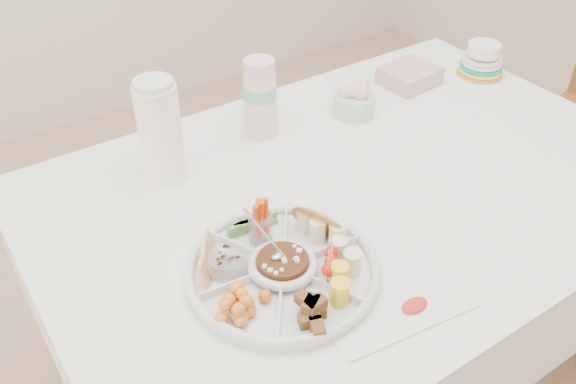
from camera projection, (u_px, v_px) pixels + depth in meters
floor at (343, 374)px, 1.92m from camera, size 4.00×4.00×0.00m
dining_table at (350, 291)px, 1.69m from camera, size 1.52×1.02×0.76m
party_tray at (283, 267)px, 1.20m from camera, size 0.42×0.42×0.04m
bean_dip at (283, 264)px, 1.19m from camera, size 0.11×0.11×0.04m
tortillas at (316, 223)px, 1.27m from camera, size 0.12×0.12×0.06m
carrot_cucumber at (254, 214)px, 1.27m from camera, size 0.11×0.11×0.09m
pita_raisins at (216, 257)px, 1.19m from camera, size 0.13×0.13×0.06m
cherries at (244, 305)px, 1.10m from camera, size 0.13×0.13×0.05m
granola_chunks at (315, 307)px, 1.10m from camera, size 0.12×0.12×0.05m
banana_tomato at (350, 256)px, 1.17m from camera, size 0.13×0.13×0.10m
cup_stack at (260, 92)px, 1.56m from camera, size 0.12×0.12×0.24m
thermos at (160, 130)px, 1.40m from camera, size 0.13×0.13×0.26m
flower_bowl at (354, 100)px, 1.69m from camera, size 0.13×0.13×0.09m
napkin_stack at (409, 76)px, 1.85m from camera, size 0.17×0.15×0.05m
plate_stack at (482, 61)px, 1.89m from camera, size 0.18×0.18×0.09m
placemat at (402, 315)px, 1.13m from camera, size 0.30×0.13×0.01m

